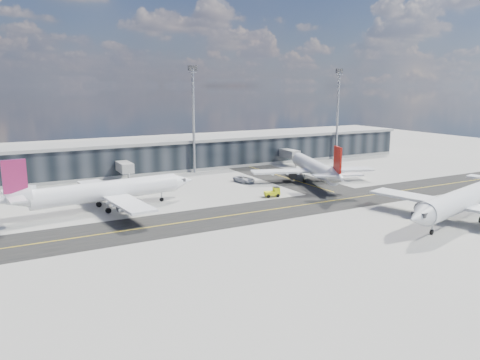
{
  "coord_description": "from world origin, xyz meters",
  "views": [
    {
      "loc": [
        -49.42,
        -70.3,
        23.51
      ],
      "look_at": [
        -5.8,
        10.63,
        5.0
      ],
      "focal_mm": 35.0,
      "sensor_mm": 36.0,
      "label": 1
    }
  ],
  "objects_px": {
    "service_van": "(244,179)",
    "baggage_tug": "(273,192)",
    "airliner_redtail": "(315,168)",
    "airliner_af": "(104,191)",
    "airliner_near": "(465,199)"
  },
  "relations": [
    {
      "from": "airliner_redtail",
      "to": "baggage_tug",
      "type": "height_order",
      "value": "airliner_redtail"
    },
    {
      "from": "airliner_af",
      "to": "airliner_near",
      "type": "relative_size",
      "value": 0.97
    },
    {
      "from": "airliner_redtail",
      "to": "airliner_af",
      "type": "bearing_deg",
      "value": -158.81
    },
    {
      "from": "airliner_af",
      "to": "baggage_tug",
      "type": "distance_m",
      "value": 35.1
    },
    {
      "from": "airliner_redtail",
      "to": "service_van",
      "type": "height_order",
      "value": "airliner_redtail"
    },
    {
      "from": "service_van",
      "to": "baggage_tug",
      "type": "bearing_deg",
      "value": -112.02
    },
    {
      "from": "service_van",
      "to": "airliner_near",
      "type": "bearing_deg",
      "value": -84.39
    },
    {
      "from": "airliner_af",
      "to": "service_van",
      "type": "height_order",
      "value": "airliner_af"
    },
    {
      "from": "airliner_near",
      "to": "airliner_af",
      "type": "bearing_deg",
      "value": 40.8
    },
    {
      "from": "airliner_near",
      "to": "baggage_tug",
      "type": "bearing_deg",
      "value": 18.28
    },
    {
      "from": "airliner_af",
      "to": "airliner_near",
      "type": "height_order",
      "value": "airliner_near"
    },
    {
      "from": "airliner_near",
      "to": "service_van",
      "type": "xyz_separation_m",
      "value": [
        -18.47,
        47.81,
        -3.02
      ]
    },
    {
      "from": "airliner_redtail",
      "to": "airliner_near",
      "type": "height_order",
      "value": "airliner_near"
    },
    {
      "from": "airliner_near",
      "to": "service_van",
      "type": "bearing_deg",
      "value": 6.24
    },
    {
      "from": "airliner_af",
      "to": "airliner_redtail",
      "type": "bearing_deg",
      "value": 86.29
    }
  ]
}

